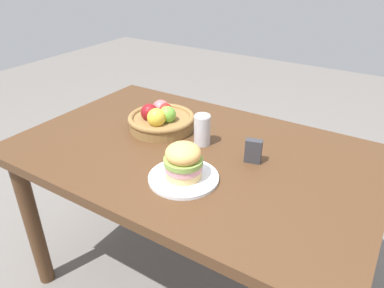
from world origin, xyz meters
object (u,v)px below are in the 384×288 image
(sandwich, at_px, (183,161))
(napkin_holder, at_px, (253,151))
(soda_can, at_px, (202,130))
(plate, at_px, (184,178))
(fruit_basket, at_px, (161,119))

(sandwich, relative_size, napkin_holder, 1.48)
(soda_can, bearing_deg, plate, -73.00)
(soda_can, height_order, fruit_basket, soda_can)
(plate, distance_m, sandwich, 0.07)
(soda_can, bearing_deg, napkin_holder, -4.82)
(plate, relative_size, sandwich, 1.82)
(plate, relative_size, soda_can, 1.92)
(plate, xyz_separation_m, soda_can, (-0.08, 0.25, 0.06))
(plate, distance_m, fruit_basket, 0.41)
(napkin_holder, bearing_deg, sandwich, -137.30)
(sandwich, xyz_separation_m, soda_can, (-0.08, 0.25, -0.01))
(sandwich, height_order, napkin_holder, sandwich)
(soda_can, relative_size, napkin_holder, 1.40)
(plate, bearing_deg, fruit_basket, 137.35)
(soda_can, distance_m, napkin_holder, 0.23)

